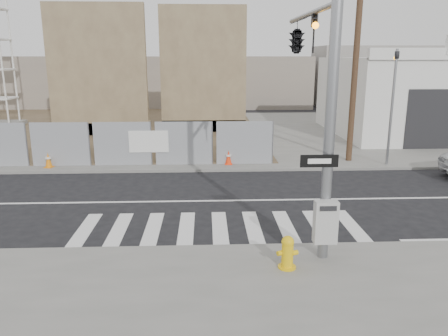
{
  "coord_description": "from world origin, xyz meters",
  "views": [
    {
      "loc": [
        -0.4,
        -14.75,
        4.98
      ],
      "look_at": [
        0.2,
        -0.76,
        1.4
      ],
      "focal_mm": 35.0,
      "sensor_mm": 36.0,
      "label": 1
    }
  ],
  "objects_px": {
    "auto_shop": "(429,96)",
    "traffic_cone_c": "(48,160)",
    "fire_hydrant": "(287,252)",
    "signal_pole": "(306,64)",
    "traffic_cone_d": "(229,158)"
  },
  "relations": [
    {
      "from": "fire_hydrant",
      "to": "traffic_cone_c",
      "type": "height_order",
      "value": "fire_hydrant"
    },
    {
      "from": "auto_shop",
      "to": "traffic_cone_d",
      "type": "relative_size",
      "value": 18.44
    },
    {
      "from": "traffic_cone_c",
      "to": "traffic_cone_d",
      "type": "xyz_separation_m",
      "value": [
        8.15,
        0.25,
        -0.02
      ]
    },
    {
      "from": "traffic_cone_d",
      "to": "auto_shop",
      "type": "bearing_deg",
      "value": 31.01
    },
    {
      "from": "signal_pole",
      "to": "traffic_cone_d",
      "type": "height_order",
      "value": "signal_pole"
    },
    {
      "from": "signal_pole",
      "to": "traffic_cone_d",
      "type": "bearing_deg",
      "value": 104.75
    },
    {
      "from": "fire_hydrant",
      "to": "traffic_cone_c",
      "type": "relative_size",
      "value": 1.18
    },
    {
      "from": "fire_hydrant",
      "to": "traffic_cone_d",
      "type": "height_order",
      "value": "fire_hydrant"
    },
    {
      "from": "signal_pole",
      "to": "fire_hydrant",
      "type": "distance_m",
      "value": 5.5
    },
    {
      "from": "fire_hydrant",
      "to": "signal_pole",
      "type": "bearing_deg",
      "value": 49.42
    },
    {
      "from": "auto_shop",
      "to": "traffic_cone_c",
      "type": "height_order",
      "value": "auto_shop"
    },
    {
      "from": "signal_pole",
      "to": "traffic_cone_c",
      "type": "bearing_deg",
      "value": 145.99
    },
    {
      "from": "signal_pole",
      "to": "traffic_cone_d",
      "type": "xyz_separation_m",
      "value": [
        -1.84,
        6.99,
        -4.34
      ]
    },
    {
      "from": "signal_pole",
      "to": "auto_shop",
      "type": "distance_m",
      "value": 19.04
    },
    {
      "from": "fire_hydrant",
      "to": "traffic_cone_d",
      "type": "relative_size",
      "value": 1.24
    }
  ]
}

